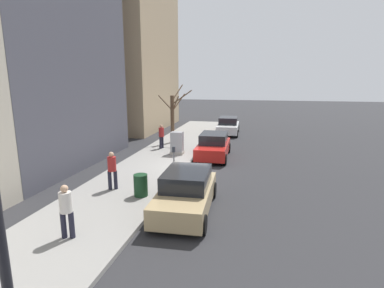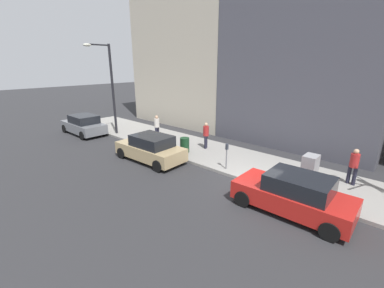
{
  "view_description": "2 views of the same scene",
  "coord_description": "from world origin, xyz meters",
  "views": [
    {
      "loc": [
        -3.59,
        15.68,
        4.77
      ],
      "look_at": [
        -0.23,
        0.24,
        1.4
      ],
      "focal_mm": 28.0,
      "sensor_mm": 36.0,
      "label": 1
    },
    {
      "loc": [
        -9.77,
        -5.46,
        5.35
      ],
      "look_at": [
        0.36,
        3.76,
        1.02
      ],
      "focal_mm": 24.0,
      "sensor_mm": 36.0,
      "label": 2
    }
  ],
  "objects": [
    {
      "name": "parking_meter",
      "position": [
        0.45,
        1.47,
        0.98
      ],
      "size": [
        0.14,
        0.1,
        1.35
      ],
      "color": "slate",
      "rests_on": "sidewalk"
    },
    {
      "name": "pedestrian_far_corner",
      "position": [
        1.77,
        8.46,
        1.09
      ],
      "size": [
        0.39,
        0.36,
        1.66
      ],
      "rotation": [
        0.0,
        0.0,
        3.37
      ],
      "color": "#1E1E2D",
      "rests_on": "sidewalk"
    },
    {
      "name": "streetlamp",
      "position": [
        0.28,
        11.87,
        4.02
      ],
      "size": [
        1.97,
        0.32,
        6.5
      ],
      "color": "black",
      "rests_on": "sidewalk"
    },
    {
      "name": "trash_bin",
      "position": [
        0.9,
        4.86,
        0.6
      ],
      "size": [
        0.56,
        0.56,
        0.9
      ],
      "primitive_type": "cylinder",
      "color": "#14381E",
      "rests_on": "sidewalk"
    },
    {
      "name": "pedestrian_near_meter",
      "position": [
        2.78,
        -3.67,
        1.09
      ],
      "size": [
        0.36,
        0.39,
        1.66
      ],
      "rotation": [
        0.0,
        0.0,
        1.32
      ],
      "color": "#1E1E2D",
      "rests_on": "sidewalk"
    },
    {
      "name": "sidewalk",
      "position": [
        2.0,
        0.0,
        0.07
      ],
      "size": [
        4.0,
        36.0,
        0.15
      ],
      "primitive_type": "cube",
      "color": "gray",
      "rests_on": "ground"
    },
    {
      "name": "pedestrian_midblock",
      "position": [
        2.37,
        4.4,
        1.09
      ],
      "size": [
        0.37,
        0.36,
        1.66
      ],
      "rotation": [
        0.0,
        0.0,
        0.48
      ],
      "color": "#1E1E2D",
      "rests_on": "sidewalk"
    },
    {
      "name": "parked_car_grey",
      "position": [
        -1.01,
        13.99,
        0.74
      ],
      "size": [
        1.93,
        4.2,
        1.52
      ],
      "rotation": [
        0.0,
        0.0,
        -0.0
      ],
      "color": "slate",
      "rests_on": "ground"
    },
    {
      "name": "parked_car_red",
      "position": [
        -1.0,
        -2.54,
        0.74
      ],
      "size": [
        2.0,
        4.24,
        1.52
      ],
      "rotation": [
        0.0,
        0.0,
        0.02
      ],
      "color": "red",
      "rests_on": "ground"
    },
    {
      "name": "utility_box",
      "position": [
        1.3,
        -2.31,
        0.85
      ],
      "size": [
        0.83,
        0.61,
        1.43
      ],
      "color": "#A8A399",
      "rests_on": "sidewalk"
    },
    {
      "name": "parked_car_tan",
      "position": [
        -1.16,
        5.55,
        0.74
      ],
      "size": [
        2.07,
        4.27,
        1.52
      ],
      "rotation": [
        0.0,
        0.0,
        0.04
      ],
      "color": "tan",
      "rests_on": "ground"
    },
    {
      "name": "ground_plane",
      "position": [
        0.0,
        0.0,
        0.0
      ],
      "size": [
        120.0,
        120.0,
        0.0
      ],
      "primitive_type": "plane",
      "color": "#2B2B2D"
    },
    {
      "name": "office_tower_right",
      "position": [
        10.55,
        11.06,
        8.94
      ],
      "size": [
        10.09,
        10.09,
        17.88
      ],
      "primitive_type": "cube",
      "color": "#BCB29E",
      "rests_on": "ground"
    }
  ]
}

